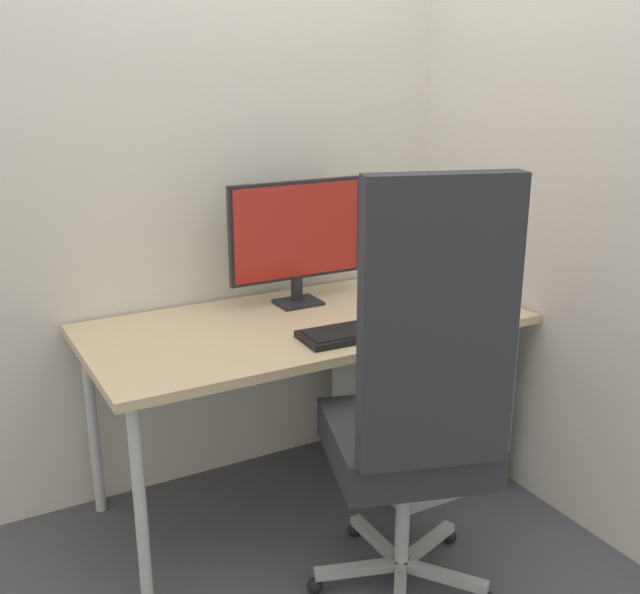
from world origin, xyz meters
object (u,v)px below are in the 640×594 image
at_px(pen_holder, 437,278).
at_px(filing_cabinet, 410,406).
at_px(office_chair, 418,402).
at_px(monitor, 296,234).
at_px(coffee_mug, 413,269).
at_px(keyboard, 359,332).
at_px(mouse, 431,312).
at_px(notebook, 466,304).

bearing_deg(pen_holder, filing_cabinet, -153.42).
xyz_separation_m(office_chair, monitor, (0.06, 0.84, 0.30)).
relative_size(monitor, coffee_mug, 4.73).
relative_size(keyboard, mouse, 3.71).
relative_size(notebook, coffee_mug, 2.16).
height_order(filing_cabinet, keyboard, keyboard).
distance_m(pen_holder, notebook, 0.22).
xyz_separation_m(filing_cabinet, notebook, (0.14, -0.13, 0.43)).
height_order(pen_holder, coffee_mug, pen_holder).
height_order(monitor, notebook, monitor).
relative_size(keyboard, coffee_mug, 3.65).
height_order(filing_cabinet, notebook, notebook).
relative_size(filing_cabinet, monitor, 1.08).
height_order(notebook, coffee_mug, coffee_mug).
xyz_separation_m(keyboard, coffee_mug, (0.52, 0.43, 0.04)).
relative_size(filing_cabinet, keyboard, 1.40).
bearing_deg(notebook, mouse, -171.60).
distance_m(office_chair, filing_cabinet, 0.87).
relative_size(pen_holder, coffee_mug, 1.44).
distance_m(office_chair, pen_holder, 0.96).
bearing_deg(keyboard, pen_holder, 28.18).
xyz_separation_m(keyboard, mouse, (0.32, 0.03, 0.01)).
xyz_separation_m(notebook, coffee_mug, (0.01, 0.35, 0.05)).
bearing_deg(mouse, keyboard, -177.50).
xyz_separation_m(monitor, notebook, (0.53, -0.33, -0.25)).
height_order(filing_cabinet, pen_holder, pen_holder).
xyz_separation_m(keyboard, notebook, (0.51, 0.08, -0.00)).
height_order(monitor, coffee_mug, monitor).
xyz_separation_m(monitor, keyboard, (0.02, -0.40, -0.25)).
bearing_deg(mouse, notebook, 8.92).
bearing_deg(filing_cabinet, mouse, -106.19).
bearing_deg(monitor, pen_holder, -11.50).
distance_m(office_chair, mouse, 0.62).
bearing_deg(office_chair, mouse, 50.11).
bearing_deg(keyboard, mouse, 5.98).
distance_m(monitor, pen_holder, 0.61).
height_order(office_chair, pen_holder, office_chair).
bearing_deg(office_chair, monitor, 86.09).
height_order(filing_cabinet, monitor, monitor).
bearing_deg(notebook, filing_cabinet, 134.65).
distance_m(monitor, notebook, 0.67).
distance_m(notebook, coffee_mug, 0.35).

